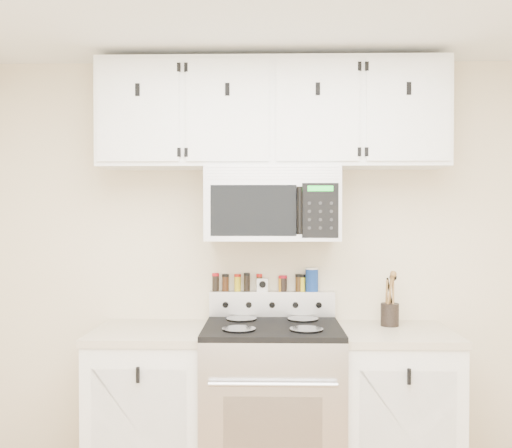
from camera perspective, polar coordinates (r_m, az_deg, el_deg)
The scene contains 18 objects.
back_wall at distance 3.51m, azimuth 1.61°, elevation -4.24°, with size 3.50×0.01×2.50m, color beige.
range at distance 3.36m, azimuth 1.64°, elevation -17.82°, with size 0.76×0.65×1.10m.
base_cabinet_left at distance 3.45m, azimuth -10.47°, elevation -17.75°, with size 0.64×0.62×0.92m.
base_cabinet_right at distance 3.46m, azimuth 13.71°, elevation -17.71°, with size 0.64×0.62×0.92m.
microwave at distance 3.31m, azimuth 1.64°, elevation 2.02°, with size 0.76×0.44×0.42m.
upper_cabinets at distance 3.38m, azimuth 1.64°, elevation 10.86°, with size 2.00×0.35×0.62m.
utensil_crock at distance 3.44m, azimuth 13.23°, elevation -8.63°, with size 0.10×0.10×0.31m.
kitchen_timer at distance 3.49m, azimuth 0.66°, elevation -6.10°, with size 0.07×0.06×0.08m, color white.
salt_canister at distance 3.50m, azimuth 5.61°, elevation -5.54°, with size 0.08×0.08×0.14m.
spice_jar_0 at distance 3.50m, azimuth -4.07°, elevation -5.81°, with size 0.04×0.04×0.11m.
spice_jar_1 at distance 3.50m, azimuth -3.07°, elevation -5.86°, with size 0.04×0.04×0.10m.
spice_jar_2 at distance 3.49m, azimuth -1.85°, elevation -5.87°, with size 0.04×0.04×0.10m.
spice_jar_3 at distance 3.49m, azimuth -0.92°, elevation -5.81°, with size 0.04×0.04×0.11m.
spice_jar_4 at distance 3.49m, azimuth 0.34°, elevation -5.87°, with size 0.04×0.04×0.11m.
spice_jar_5 at distance 3.49m, azimuth 2.57°, elevation -5.96°, with size 0.04×0.04×0.09m.
spice_jar_6 at distance 3.49m, azimuth 2.73°, elevation -5.94°, with size 0.05×0.05×0.10m.
spice_jar_7 at distance 3.49m, azimuth 4.28°, elevation -5.87°, with size 0.04×0.04×0.10m.
spice_jar_8 at distance 3.49m, azimuth 4.64°, elevation -5.89°, with size 0.04×0.04×0.10m.
Camera 1 is at (-0.02, -1.75, 1.57)m, focal length 40.00 mm.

